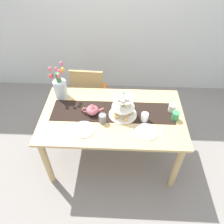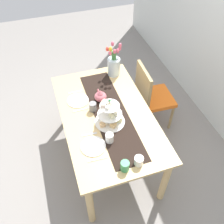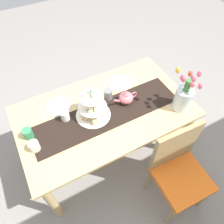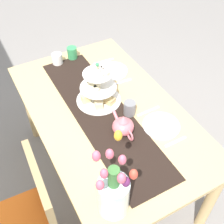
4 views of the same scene
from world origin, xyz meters
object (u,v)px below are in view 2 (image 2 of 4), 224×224
object	(u,v)px
knife_right	(98,159)
tiered_cake_stand	(110,115)
dining_table	(107,121)
dinner_plate_right	(93,146)
fork_right	(89,134)
teapot	(100,96)
dinner_plate_left	(78,100)
mug_grey	(93,107)
tulip_vase	(114,64)
knife_left	(81,110)
cream_jug	(139,161)
mug_white_text	(109,138)
mug_orange	(125,166)
fork_left	(75,92)
chair_left	(151,95)

from	to	relation	value
knife_right	tiered_cake_stand	bearing A→B (deg)	148.45
dining_table	dinner_plate_right	distance (m)	0.44
dining_table	fork_right	size ratio (longest dim) A/B	10.23
dinner_plate_right	knife_right	xyz separation A→B (m)	(0.14, 0.00, -0.00)
teapot	dinner_plate_left	world-z (taller)	teapot
mug_grey	dining_table	bearing A→B (deg)	50.32
tulip_vase	knife_left	bearing A→B (deg)	-47.63
cream_jug	knife_left	bearing A→B (deg)	-157.49
dining_table	knife_right	xyz separation A→B (m)	(0.49, -0.23, 0.11)
tiered_cake_stand	dinner_plate_right	world-z (taller)	tiered_cake_stand
dining_table	knife_right	world-z (taller)	knife_right
teapot	knife_left	xyz separation A→B (m)	(0.08, -0.23, -0.06)
tulip_vase	dinner_plate_right	xyz separation A→B (m)	(0.96, -0.52, -0.14)
dinner_plate_left	dinner_plate_right	xyz separation A→B (m)	(0.63, 0.00, 0.00)
tulip_vase	mug_white_text	xyz separation A→B (m)	(0.94, -0.36, -0.09)
teapot	tiered_cake_stand	bearing A→B (deg)	0.23
tulip_vase	mug_orange	xyz separation A→B (m)	(1.26, -0.32, -0.09)
cream_jug	dinner_plate_right	size ratio (longest dim) A/B	0.37
dining_table	tulip_vase	xyz separation A→B (m)	(-0.61, 0.28, 0.25)
tiered_cake_stand	fork_right	size ratio (longest dim) A/B	2.03
dinner_plate_right	knife_left	bearing A→B (deg)	180.00
tulip_vase	cream_jug	distance (m)	1.27
fork_left	tulip_vase	bearing A→B (deg)	109.27
knife_left	dinner_plate_left	bearing A→B (deg)	180.00
cream_jug	knife_left	world-z (taller)	cream_jug
teapot	knife_left	size ratio (longest dim) A/B	1.40
tiered_cake_stand	knife_left	bearing A→B (deg)	-136.35
chair_left	mug_orange	distance (m)	1.27
dinner_plate_right	teapot	bearing A→B (deg)	157.40
teapot	mug_grey	size ratio (longest dim) A/B	2.51
tulip_vase	tiered_cake_stand	bearing A→B (deg)	-21.27
teapot	dinner_plate_right	distance (m)	0.61
teapot	dinner_plate_right	xyz separation A→B (m)	(0.56, -0.23, -0.05)
knife_left	mug_orange	bearing A→B (deg)	13.65
dinner_plate_left	mug_orange	world-z (taller)	mug_orange
dinner_plate_left	mug_grey	distance (m)	0.23
mug_white_text	cream_jug	bearing A→B (deg)	28.09
chair_left	cream_jug	bearing A→B (deg)	-30.77
teapot	knife_right	distance (m)	0.75
dinner_plate_left	dinner_plate_right	distance (m)	0.63
dinner_plate_left	knife_left	distance (m)	0.15
fork_left	knife_right	distance (m)	0.92
mug_white_text	teapot	bearing A→B (deg)	172.28
fork_right	mug_orange	bearing A→B (deg)	23.11
fork_left	knife_left	size ratio (longest dim) A/B	0.88
mug_orange	dinner_plate_left	bearing A→B (deg)	-168.39
knife_right	mug_orange	size ratio (longest dim) A/B	1.79
tulip_vase	knife_left	size ratio (longest dim) A/B	2.57
fork_right	mug_orange	size ratio (longest dim) A/B	1.58
dinner_plate_right	mug_grey	bearing A→B (deg)	165.11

